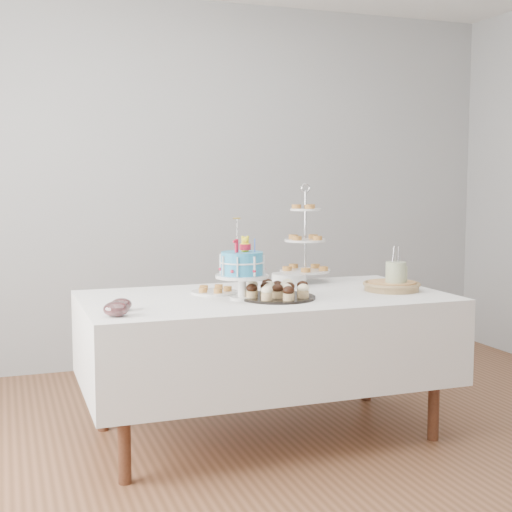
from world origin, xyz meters
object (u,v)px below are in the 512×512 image
object	(u,v)px
pastry_plate	(214,290)
tiered_stand	(305,241)
birthday_cake	(242,277)
jam_bowl_b	(121,305)
utensil_pitcher	(396,275)
table	(265,337)
cupcake_tray	(278,290)
pie	(392,285)
plate_stack	(289,280)
jam_bowl_a	(116,309)

from	to	relation	value
pastry_plate	tiered_stand	bearing A→B (deg)	21.30
birthday_cake	jam_bowl_b	distance (m)	0.65
birthday_cake	utensil_pitcher	size ratio (longest dim) A/B	1.68
birthday_cake	table	bearing A→B (deg)	16.02
cupcake_tray	pastry_plate	distance (m)	0.38
pie	plate_stack	distance (m)	0.58
birthday_cake	pastry_plate	world-z (taller)	birthday_cake
plate_stack	tiered_stand	bearing A→B (deg)	44.25
table	jam_bowl_a	world-z (taller)	jam_bowl_a
table	birthday_cake	bearing A→B (deg)	-149.16
jam_bowl_b	birthday_cake	bearing A→B (deg)	9.33
pie	utensil_pitcher	world-z (taller)	utensil_pitcher
jam_bowl_a	tiered_stand	bearing A→B (deg)	30.69
pie	jam_bowl_b	distance (m)	1.51
table	pie	world-z (taller)	pie
pie	jam_bowl_a	bearing A→B (deg)	-170.88
table	jam_bowl_b	distance (m)	0.86
pie	cupcake_tray	bearing A→B (deg)	-176.92
birthday_cake	plate_stack	bearing A→B (deg)	24.87
table	plate_stack	size ratio (longest dim) A/B	9.68
table	pastry_plate	bearing A→B (deg)	148.10
cupcake_tray	utensil_pitcher	xyz separation A→B (m)	(0.70, 0.00, 0.05)
pie	utensil_pitcher	size ratio (longest dim) A/B	1.28
table	tiered_stand	world-z (taller)	tiered_stand
pie	tiered_stand	distance (m)	0.62
pastry_plate	jam_bowl_a	size ratio (longest dim) A/B	2.16
tiered_stand	jam_bowl_a	xyz separation A→B (m)	(-1.25, -0.74, -0.21)
tiered_stand	jam_bowl_b	xyz separation A→B (m)	(-1.20, -0.60, -0.22)
pie	jam_bowl_a	xyz separation A→B (m)	(-1.56, -0.25, 0.00)
birthday_cake	pie	world-z (taller)	birthday_cake
table	cupcake_tray	bearing A→B (deg)	-80.53
cupcake_tray	plate_stack	world-z (taller)	cupcake_tray
birthday_cake	pie	xyz separation A→B (m)	(0.88, 0.01, -0.09)
birthday_cake	tiered_stand	distance (m)	0.77
pie	pastry_plate	world-z (taller)	pie
cupcake_tray	jam_bowl_a	size ratio (longest dim) A/B	3.40
tiered_stand	jam_bowl_b	bearing A→B (deg)	-153.44
utensil_pitcher	jam_bowl_b	bearing A→B (deg)	-156.25
pastry_plate	birthday_cake	bearing A→B (deg)	-72.46
jam_bowl_b	utensil_pitcher	size ratio (longest dim) A/B	0.40
table	jam_bowl_b	bearing A→B (deg)	-165.85
table	jam_bowl_a	size ratio (longest dim) A/B	16.62
cupcake_tray	pie	xyz separation A→B (m)	(0.69, 0.04, -0.01)
birthday_cake	jam_bowl_b	bearing A→B (deg)	174.51
cupcake_tray	tiered_stand	size ratio (longest dim) A/B	0.66
utensil_pitcher	cupcake_tray	bearing A→B (deg)	-158.89
jam_bowl_a	utensil_pitcher	distance (m)	1.58
pastry_plate	jam_bowl_b	world-z (taller)	jam_bowl_b
tiered_stand	jam_bowl_a	world-z (taller)	tiered_stand
tiered_stand	jam_bowl_b	world-z (taller)	tiered_stand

